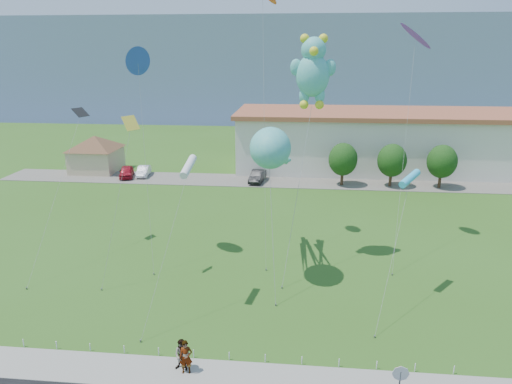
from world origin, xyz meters
TOP-DOWN VIEW (x-y plane):
  - ground at (0.00, 0.00)m, footprint 160.00×160.00m
  - sidewalk at (0.00, -2.75)m, footprint 80.00×2.50m
  - parking_strip at (0.00, 35.00)m, footprint 70.00×6.00m
  - hill_ridge at (0.00, 120.00)m, footprint 160.00×50.00m
  - pavilion at (-24.00, 38.00)m, footprint 9.20×9.20m
  - warehouse at (26.00, 44.00)m, footprint 61.00×15.00m
  - stop_sign at (9.50, -4.21)m, footprint 0.80×0.07m
  - rope_fence at (0.00, -1.30)m, footprint 26.05×0.05m
  - tree_near at (10.00, 34.00)m, footprint 3.60×3.60m
  - tree_mid at (16.00, 34.00)m, footprint 3.60×3.60m
  - tree_far at (22.00, 34.00)m, footprint 3.60×3.60m
  - pedestrian_left at (-1.07, -2.65)m, footprint 0.76×0.56m
  - pedestrian_right at (-1.31, -2.44)m, footprint 0.92×0.74m
  - parked_car_red at (-18.59, 35.05)m, footprint 2.87×4.64m
  - parked_car_silver at (-16.53, 35.94)m, footprint 1.91×4.17m
  - parked_car_black at (-0.80, 34.52)m, footprint 2.08×4.65m
  - octopus_kite at (2.55, 9.35)m, footprint 2.84×10.11m
  - teddy_bear_kite at (5.36, 12.66)m, footprint 3.53×6.87m
  - small_kite_purple at (13.65, 17.60)m, footprint 2.80×8.78m
  - small_kite_blue at (-7.66, 11.93)m, footprint 2.38×4.67m
  - small_kite_black at (-13.73, 12.85)m, footprint 1.77×9.64m
  - small_kite_cyan at (11.86, 7.49)m, footprint 2.86×7.18m
  - small_kite_white at (-2.34, 4.57)m, footprint 2.41×6.01m
  - small_kite_yellow at (-7.37, 7.79)m, footprint 2.83×3.37m

SIDE VIEW (x-z plane):
  - ground at x=0.00m, z-range 0.00..0.00m
  - parking_strip at x=0.00m, z-range 0.00..0.06m
  - sidewalk at x=0.00m, z-range 0.00..0.10m
  - rope_fence at x=0.00m, z-range 0.00..0.50m
  - parked_car_silver at x=-16.53m, z-range 0.06..1.39m
  - parked_car_red at x=-18.59m, z-range 0.06..1.53m
  - parked_car_black at x=-0.80m, z-range 0.06..1.54m
  - pedestrian_right at x=-1.31m, z-range 0.10..1.90m
  - pedestrian_left at x=-1.07m, z-range 0.10..1.98m
  - stop_sign at x=9.50m, z-range 0.62..3.12m
  - pavilion at x=-24.00m, z-range 0.52..5.52m
  - tree_near at x=10.00m, z-range 0.65..6.12m
  - tree_mid at x=16.00m, z-range 0.65..6.12m
  - tree_far at x=22.00m, z-range 0.65..6.12m
  - warehouse at x=26.00m, z-range 0.02..8.22m
  - small_kite_cyan at x=11.86m, z-range 3.85..12.57m
  - octopus_kite at x=2.55m, z-range 3.62..15.05m
  - small_kite_white at x=-2.34m, z-range 4.44..14.36m
  - small_kite_black at x=-13.73m, z-range 4.11..16.05m
  - small_kite_yellow at x=-7.37m, z-range 4.29..16.32m
  - hill_ridge at x=0.00m, z-range 0.00..25.00m
  - teddy_bear_kite at x=5.36m, z-range 6.24..23.80m
  - small_kite_blue at x=-7.66m, z-range 7.13..23.44m
  - small_kite_purple at x=13.65m, z-range 7.99..26.22m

